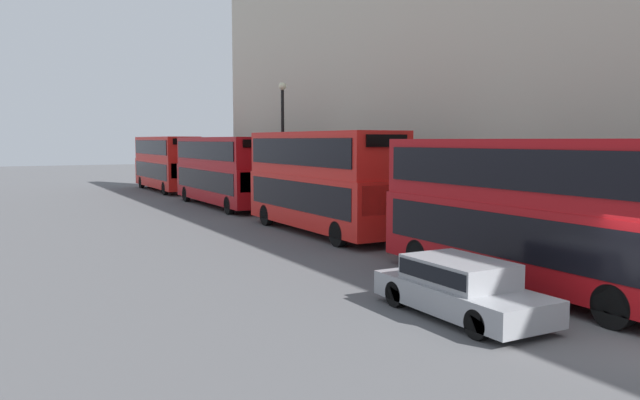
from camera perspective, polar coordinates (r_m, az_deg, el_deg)
The scene contains 7 objects.
bus_leading at distance 17.84m, azimuth 18.77°, elevation -0.62°, with size 2.59×10.07×4.13m.
bus_second_in_queue at distance 27.27m, azimuth 0.13°, elevation 2.05°, with size 2.59×10.04×4.45m.
bus_third_in_queue at distance 38.80m, azimuth -8.86°, elevation 2.88°, with size 2.59×11.35×4.26m.
bus_trailing at distance 51.56m, azimuth -13.89°, elevation 3.47°, with size 2.59×10.86×4.34m.
car_dark_sedan at distance 14.98m, azimuth 12.71°, elevation -7.69°, with size 1.87×4.51×1.34m.
street_lamp at distance 35.85m, azimuth -3.44°, elevation 6.10°, with size 0.44×0.44×7.35m.
pedestrian at distance 28.62m, azimuth 4.25°, elevation -1.04°, with size 0.36×0.36×1.81m.
Camera 1 is at (-11.47, -7.59, 4.10)m, focal length 35.00 mm.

